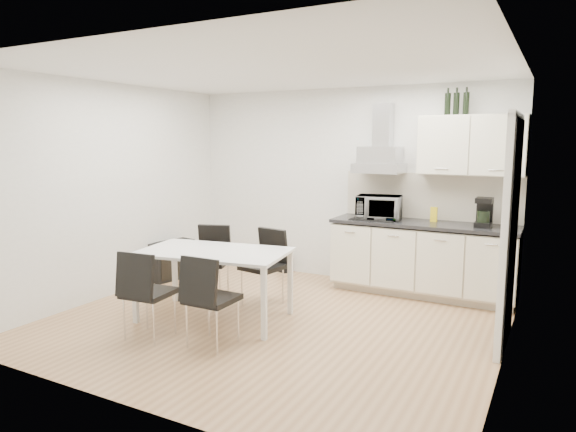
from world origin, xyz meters
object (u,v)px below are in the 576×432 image
Objects in this scene: kitchenette at (427,229)px; floor_speaker at (284,263)px; dining_table at (214,257)px; guitar_amp at (172,260)px; chair_near_left at (149,294)px; chair_far_left at (210,263)px; chair_near_right at (212,300)px; chair_far_right at (263,268)px.

kitchenette is 2.20m from floor_speaker.
guitar_amp is (-1.49, 1.03, -0.42)m from dining_table.
kitchenette is 3.37m from chair_near_left.
chair_far_left is 1.00× the size of chair_near_right.
chair_far_right is 1.75m from guitar_amp.
floor_speaker is at bearing 53.37° from guitar_amp.
floor_speaker is (-0.50, 1.44, -0.31)m from chair_far_right.
kitchenette reaches higher than chair_far_left.
chair_near_right is at bearing 108.63° from chair_far_right.
dining_table is at bearing 124.98° from chair_near_right.
guitar_amp is at bearing 136.09° from dining_table.
kitchenette is at bearing -131.94° from chair_far_right.
chair_far_left is at bearing -82.07° from floor_speaker.
chair_far_right reaches higher than dining_table.
chair_near_left is at bearing 81.48° from chair_far_right.
guitar_amp is at bearing -3.43° from chair_far_right.
chair_near_right reaches higher than guitar_amp.
chair_far_left is at bearing 120.96° from dining_table.
dining_table is at bearing 111.64° from chair_far_left.
dining_table is at bearing 80.92° from chair_far_right.
chair_near_left reaches higher than floor_speaker.
chair_near_left reaches higher than guitar_amp.
kitchenette reaches higher than chair_near_right.
chair_far_right is at bearing 62.50° from dining_table.
chair_far_right is at bearing -0.59° from guitar_amp.
chair_far_right and chair_near_left have the same top height.
kitchenette reaches higher than chair_far_right.
chair_far_left is at bearing -12.99° from guitar_amp.
chair_far_left and chair_near_right have the same top height.
chair_far_left is at bearing 17.13° from chair_far_right.
dining_table is at bearing -22.65° from guitar_amp.
kitchenette is 2.86× the size of chair_near_left.
guitar_amp is (-3.28, -0.89, -0.57)m from kitchenette.
kitchenette is 3.45m from guitar_amp.
chair_near_right is 2.52m from guitar_amp.
chair_near_right is (0.21, -1.26, 0.00)m from chair_far_right.
floor_speaker is at bearing 85.18° from chair_near_left.
dining_table is 2.18m from floor_speaker.
chair_near_right is (0.65, 0.13, 0.00)m from chair_near_left.
chair_near_right reaches higher than dining_table.
dining_table is 1.90× the size of chair_far_right.
chair_far_right is at bearing 99.65° from chair_near_right.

